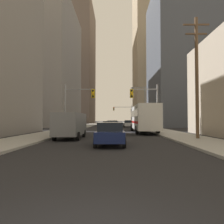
% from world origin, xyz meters
% --- Properties ---
extents(sidewalk_left, '(3.82, 160.00, 0.15)m').
position_xyz_m(sidewalk_left, '(-6.95, 50.00, 0.07)').
color(sidewalk_left, '#9E9E99').
rests_on(sidewalk_left, ground).
extents(sidewalk_right, '(3.82, 160.00, 0.15)m').
position_xyz_m(sidewalk_right, '(6.95, 50.00, 0.07)').
color(sidewalk_right, '#9E9E99').
rests_on(sidewalk_right, ground).
extents(city_bus, '(2.67, 11.52, 3.40)m').
position_xyz_m(city_bus, '(4.16, 24.85, 1.93)').
color(city_bus, silver).
rests_on(city_bus, ground).
extents(cargo_van_grey, '(2.16, 5.26, 2.26)m').
position_xyz_m(cargo_van_grey, '(-3.47, 16.07, 1.29)').
color(cargo_van_grey, slate).
rests_on(cargo_van_grey, ground).
extents(sedan_navy, '(1.95, 4.20, 1.52)m').
position_xyz_m(sedan_navy, '(0.14, 11.39, 0.77)').
color(sedan_navy, '#141E4C').
rests_on(sedan_navy, ground).
extents(sedan_green, '(1.95, 4.25, 1.52)m').
position_xyz_m(sedan_green, '(0.01, 20.67, 0.77)').
color(sedan_green, '#195938').
rests_on(sedan_green, ground).
extents(sedan_blue, '(1.95, 4.20, 1.52)m').
position_xyz_m(sedan_blue, '(0.12, 29.21, 0.77)').
color(sedan_blue, navy).
rests_on(sedan_blue, ground).
extents(sedan_beige, '(1.95, 4.20, 1.52)m').
position_xyz_m(sedan_beige, '(0.02, 37.24, 0.77)').
color(sedan_beige, '#C6B793').
rests_on(sedan_beige, ground).
extents(sedan_silver, '(1.95, 4.20, 1.52)m').
position_xyz_m(sedan_silver, '(3.39, 43.71, 0.77)').
color(sedan_silver, '#B7BABF').
rests_on(sedan_silver, ground).
extents(traffic_signal_near_left, '(3.71, 0.44, 6.00)m').
position_xyz_m(traffic_signal_near_left, '(-4.07, 23.28, 4.04)').
color(traffic_signal_near_left, gray).
rests_on(traffic_signal_near_left, ground).
extents(traffic_signal_near_right, '(3.41, 0.44, 6.00)m').
position_xyz_m(traffic_signal_near_right, '(4.21, 23.28, 4.02)').
color(traffic_signal_near_right, gray).
rests_on(traffic_signal_near_right, ground).
extents(traffic_signal_far_right, '(5.71, 0.44, 6.00)m').
position_xyz_m(traffic_signal_far_right, '(3.14, 61.40, 4.13)').
color(traffic_signal_far_right, gray).
rests_on(traffic_signal_far_right, ground).
extents(utility_pole_right, '(2.20, 0.28, 10.33)m').
position_xyz_m(utility_pole_right, '(7.33, 15.12, 5.45)').
color(utility_pole_right, brown).
rests_on(utility_pole_right, ground).
extents(street_lamp_right, '(2.56, 0.32, 7.50)m').
position_xyz_m(street_lamp_right, '(5.33, 34.38, 4.56)').
color(street_lamp_right, gray).
rests_on(street_lamp_right, ground).
extents(building_left_mid_office, '(23.49, 24.73, 30.73)m').
position_xyz_m(building_left_mid_office, '(-21.88, 51.92, 15.36)').
color(building_left_mid_office, gray).
rests_on(building_left_mid_office, ground).
extents(building_left_far_tower, '(14.28, 26.94, 53.28)m').
position_xyz_m(building_left_far_tower, '(-16.52, 93.30, 26.64)').
color(building_left_far_tower, '#66564C').
rests_on(building_left_far_tower, ground).
extents(building_right_mid_block, '(18.44, 19.57, 33.38)m').
position_xyz_m(building_right_mid_block, '(19.11, 50.51, 16.69)').
color(building_right_mid_block, '#4C515B').
rests_on(building_right_mid_block, ground).
extents(building_right_far_highrise, '(15.29, 23.10, 72.21)m').
position_xyz_m(building_right_far_highrise, '(16.77, 88.24, 36.10)').
color(building_right_far_highrise, tan).
rests_on(building_right_far_highrise, ground).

